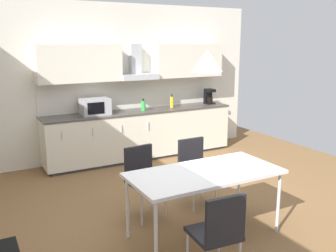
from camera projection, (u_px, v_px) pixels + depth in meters
name	position (u px, v px, depth m)	size (l,w,h in m)	color
ground_plane	(183.00, 218.00, 4.64)	(7.68, 8.39, 0.02)	brown
wall_back	(103.00, 83.00, 6.76)	(6.14, 0.10, 2.79)	silver
kitchen_counter	(141.00, 134.00, 6.94)	(3.56, 0.63, 0.89)	#333333
backsplash_tile	(134.00, 94.00, 7.03)	(3.54, 0.02, 0.52)	silver
upper_wall_cabinets	(137.00, 62.00, 6.77)	(3.54, 0.40, 0.63)	silver
microwave	(95.00, 107.00, 6.41)	(0.48, 0.35, 0.28)	#ADADB2
coffee_maker	(209.00, 96.00, 7.54)	(0.18, 0.19, 0.30)	black
bottle_green	(143.00, 106.00, 6.79)	(0.08, 0.08, 0.22)	green
bottle_yellow	(172.00, 102.00, 7.12)	(0.06, 0.06, 0.25)	yellow
dining_table	(205.00, 175.00, 4.06)	(1.66, 0.81, 0.75)	white
chair_far_right	(195.00, 165.00, 4.94)	(0.40, 0.40, 0.87)	black
chair_near_left	(219.00, 229.00, 3.25)	(0.43, 0.43, 0.87)	black
chair_far_left	(143.00, 174.00, 4.59)	(0.44, 0.44, 0.87)	black
pendant_lamp	(207.00, 61.00, 3.79)	(0.32, 0.32, 0.22)	silver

